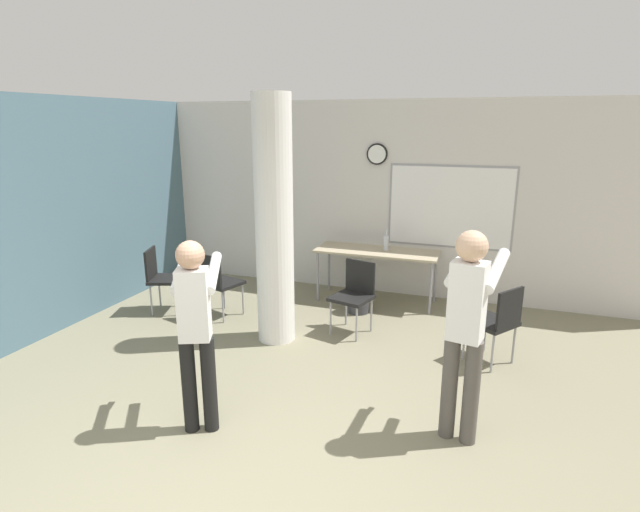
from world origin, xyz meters
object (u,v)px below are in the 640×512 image
object	(u,v)px
person_playing_front	(195,322)
chair_table_front	(355,292)
folding_table	(377,254)
bottle_on_table	(386,242)
chair_near_pillar	(218,280)
person_playing_side	(467,320)
chair_by_left_wall	(162,275)
chair_mid_room	(497,319)

from	to	relation	value
person_playing_front	chair_table_front	bearing A→B (deg)	74.42
folding_table	bottle_on_table	distance (m)	0.21
chair_near_pillar	person_playing_side	size ratio (longest dim) A/B	0.50
chair_table_front	chair_by_left_wall	bearing A→B (deg)	-175.52
chair_by_left_wall	person_playing_front	size ratio (longest dim) A/B	0.54
bottle_on_table	chair_by_left_wall	bearing A→B (deg)	-152.90
chair_table_front	person_playing_front	distance (m)	2.50
chair_table_front	folding_table	bearing A→B (deg)	89.58
person_playing_front	person_playing_side	size ratio (longest dim) A/B	0.94
chair_near_pillar	chair_table_front	world-z (taller)	same
person_playing_side	chair_table_front	bearing A→B (deg)	127.80
chair_table_front	person_playing_front	bearing A→B (deg)	-105.58
bottle_on_table	chair_table_front	size ratio (longest dim) A/B	0.33
chair_near_pillar	chair_by_left_wall	bearing A→B (deg)	-176.42
chair_mid_room	folding_table	bearing A→B (deg)	137.77
chair_by_left_wall	person_playing_side	size ratio (longest dim) A/B	0.50
chair_by_left_wall	bottle_on_table	bearing A→B (deg)	27.10
bottle_on_table	person_playing_front	xyz separation A→B (m)	(-0.78, -3.56, 0.09)
chair_table_front	person_playing_side	size ratio (longest dim) A/B	0.50
folding_table	person_playing_side	distance (m)	3.23
chair_near_pillar	person_playing_front	xyz separation A→B (m)	(1.13, -2.21, 0.45)
chair_by_left_wall	person_playing_side	xyz separation A→B (m)	(4.00, -1.57, 0.51)
bottle_on_table	chair_mid_room	world-z (taller)	bottle_on_table
bottle_on_table	chair_by_left_wall	size ratio (longest dim) A/B	0.33
chair_mid_room	chair_table_front	distance (m)	1.67
chair_by_left_wall	chair_table_front	size ratio (longest dim) A/B	1.00
chair_by_left_wall	chair_near_pillar	xyz separation A→B (m)	(0.83, 0.05, 0.00)
chair_mid_room	chair_near_pillar	xyz separation A→B (m)	(-3.42, 0.19, 0.00)
folding_table	chair_near_pillar	world-z (taller)	chair_near_pillar
chair_mid_room	chair_near_pillar	world-z (taller)	same
chair_by_left_wall	chair_table_front	world-z (taller)	same
chair_near_pillar	chair_table_front	xyz separation A→B (m)	(1.79, 0.15, 0.00)
bottle_on_table	person_playing_side	size ratio (longest dim) A/B	0.17
chair_table_front	person_playing_front	size ratio (longest dim) A/B	0.54
folding_table	chair_mid_room	bearing A→B (deg)	-42.23
person_playing_front	chair_mid_room	bearing A→B (deg)	41.38
folding_table	chair_near_pillar	bearing A→B (deg)	-144.48
folding_table	person_playing_front	xyz separation A→B (m)	(-0.67, -3.49, 0.26)
bottle_on_table	chair_by_left_wall	world-z (taller)	bottle_on_table
bottle_on_table	chair_by_left_wall	xyz separation A→B (m)	(-2.74, -1.40, -0.35)
person_playing_front	person_playing_side	distance (m)	2.12
chair_by_left_wall	person_playing_side	world-z (taller)	person_playing_side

